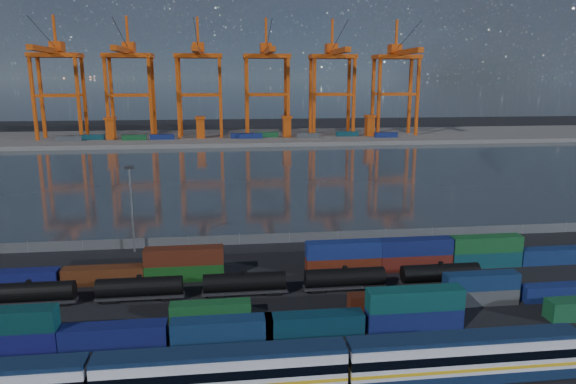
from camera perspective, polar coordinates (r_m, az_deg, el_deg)
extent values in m
plane|color=black|center=(77.96, 2.72, -12.01)|extent=(700.00, 700.00, 0.00)
plane|color=#29333B|center=(178.26, -2.91, 2.06)|extent=(700.00, 700.00, 0.00)
cube|color=#514F4C|center=(281.89, -4.44, 6.10)|extent=(700.00, 70.00, 2.00)
cone|color=#1E2630|center=(1779.23, -27.46, 16.91)|extent=(1000.00, 1000.00, 420.00)
cone|color=#1E2630|center=(1695.77, -14.08, 19.89)|extent=(1100.00, 1100.00, 520.00)
cone|color=#1E2630|center=(1694.87, 0.33, 19.22)|extent=(1040.00, 1040.00, 460.00)
cone|color=#1E2630|center=(1785.52, 13.78, 17.25)|extent=(960.00, 960.00, 380.00)
cone|color=#1E2630|center=(1930.82, 23.83, 14.99)|extent=(840.00, 840.00, 300.00)
cube|color=silver|center=(55.98, -7.33, -19.25)|extent=(25.61, 3.07, 3.89)
cube|color=#101F3A|center=(54.86, -7.40, -17.29)|extent=(25.61, 2.77, 0.51)
cube|color=gold|center=(56.42, -7.31, -19.95)|extent=(25.64, 3.17, 0.37)
cube|color=black|center=(55.77, -7.35, -18.89)|extent=(25.64, 3.17, 1.02)
cube|color=silver|center=(61.30, 18.96, -16.85)|extent=(25.61, 3.07, 3.89)
cube|color=#101F3A|center=(62.31, 18.82, -18.50)|extent=(25.61, 3.13, 1.23)
cube|color=#101F3A|center=(60.28, 19.11, -15.02)|extent=(25.61, 2.77, 0.51)
cube|color=gold|center=(61.70, 18.91, -17.52)|extent=(25.64, 3.17, 0.37)
cube|color=black|center=(61.10, 18.99, -16.52)|extent=(25.64, 3.17, 1.02)
cube|color=black|center=(59.58, 10.47, -20.18)|extent=(3.07, 2.05, 0.72)
cube|color=black|center=(66.68, 26.09, -17.53)|extent=(3.07, 2.05, 0.72)
cube|color=navy|center=(72.82, -29.04, -14.33)|extent=(12.77, 2.60, 2.77)
cube|color=#0B3739|center=(71.69, -29.28, -12.34)|extent=(12.77, 2.60, 2.77)
cube|color=navy|center=(69.05, -18.75, -14.84)|extent=(12.77, 2.60, 2.77)
cube|color=navy|center=(67.56, -7.33, -14.87)|extent=(12.77, 2.60, 2.77)
cube|color=#0C2F42|center=(68.40, 2.95, -14.42)|extent=(12.77, 2.60, 2.77)
cube|color=navy|center=(71.71, 13.80, -13.45)|extent=(12.77, 2.60, 2.77)
cube|color=#0D4645|center=(70.56, 13.92, -11.43)|extent=(12.77, 2.60, 2.77)
cube|color=#165325|center=(73.05, -8.60, -12.88)|extent=(11.02, 2.24, 2.39)
cube|color=#542010|center=(76.31, 10.88, -11.82)|extent=(11.02, 2.24, 2.39)
cube|color=#45484B|center=(81.55, 20.55, -10.78)|extent=(11.02, 2.24, 2.39)
cube|color=navy|center=(80.67, 20.68, -9.22)|extent=(11.02, 2.24, 2.39)
cube|color=navy|center=(87.66, 27.75, -9.81)|extent=(11.02, 2.24, 2.39)
cube|color=navy|center=(92.64, -27.96, -8.54)|extent=(12.74, 2.59, 2.76)
cube|color=#542610|center=(88.68, -19.77, -8.69)|extent=(12.74, 2.59, 2.76)
cube|color=#144B16|center=(86.68, -11.40, -8.67)|extent=(12.74, 2.59, 2.76)
cube|color=#4C1D0F|center=(85.73, -11.48, -6.95)|extent=(12.74, 2.59, 2.76)
cube|color=#591C0D|center=(88.49, 6.13, -8.04)|extent=(12.74, 2.59, 2.76)
cube|color=navy|center=(87.56, 6.17, -6.35)|extent=(12.74, 2.59, 2.76)
cube|color=#5A1912|center=(92.12, 13.98, -7.51)|extent=(12.74, 2.59, 2.76)
cube|color=navy|center=(91.23, 14.07, -5.88)|extent=(12.74, 2.59, 2.76)
cube|color=#0D3D47|center=(97.21, 20.97, -6.92)|extent=(12.74, 2.59, 2.76)
cube|color=#175626|center=(96.37, 21.10, -5.37)|extent=(12.74, 2.59, 2.76)
cube|color=navy|center=(103.82, 27.37, -6.29)|extent=(12.74, 2.59, 2.76)
cylinder|color=black|center=(84.21, -26.76, -9.87)|extent=(12.43, 2.77, 2.77)
cylinder|color=black|center=(83.68, -26.86, -8.90)|extent=(0.76, 0.76, 0.48)
cube|color=black|center=(84.77, -26.66, -10.83)|extent=(12.90, 1.91, 0.38)
cube|color=black|center=(86.47, -29.36, -10.94)|extent=(2.39, 1.72, 0.57)
cube|color=black|center=(83.56, -23.80, -11.17)|extent=(2.39, 1.72, 0.57)
cylinder|color=black|center=(80.26, -16.14, -10.07)|extent=(12.43, 2.77, 2.77)
cylinder|color=black|center=(79.70, -16.21, -9.05)|extent=(0.76, 0.76, 0.48)
cube|color=black|center=(80.84, -16.07, -11.07)|extent=(12.90, 1.91, 0.38)
cube|color=black|center=(81.81, -19.09, -11.28)|extent=(2.39, 1.72, 0.57)
cube|color=black|center=(80.40, -12.97, -11.32)|extent=(2.39, 1.72, 0.57)
cylinder|color=black|center=(79.19, -4.84, -9.90)|extent=(12.43, 2.77, 2.77)
cylinder|color=black|center=(78.62, -4.86, -8.87)|extent=(0.76, 0.76, 0.48)
cube|color=black|center=(79.79, -4.82, -10.92)|extent=(12.90, 1.91, 0.38)
cube|color=black|center=(79.93, -7.96, -11.25)|extent=(2.39, 1.72, 0.57)
cube|color=black|center=(80.18, -1.68, -11.06)|extent=(2.39, 1.72, 0.57)
cylinder|color=black|center=(81.13, 6.32, -9.38)|extent=(12.43, 2.77, 2.77)
cylinder|color=black|center=(80.57, 6.34, -8.37)|extent=(0.76, 0.76, 0.48)
cube|color=black|center=(81.71, 6.29, -10.37)|extent=(12.90, 1.91, 0.38)
cube|color=black|center=(81.03, 3.27, -10.81)|extent=(2.39, 1.72, 0.57)
cube|color=black|center=(82.90, 9.23, -10.40)|extent=(2.39, 1.72, 0.57)
cylinder|color=black|center=(85.86, 16.56, -8.58)|extent=(12.43, 2.77, 2.77)
cylinder|color=black|center=(85.34, 16.62, -7.62)|extent=(0.76, 0.76, 0.48)
cube|color=black|center=(86.41, 16.49, -9.53)|extent=(12.90, 1.91, 0.38)
cube|color=black|center=(84.99, 13.77, -10.02)|extent=(2.39, 1.72, 0.57)
cube|color=black|center=(88.30, 19.08, -9.49)|extent=(2.39, 1.72, 0.57)
cube|color=#595B5E|center=(103.50, 0.13, -5.11)|extent=(160.00, 0.06, 2.00)
cylinder|color=slate|center=(109.50, -26.94, -5.46)|extent=(0.12, 0.12, 2.20)
cylinder|color=slate|center=(106.46, -21.86, -5.48)|extent=(0.12, 0.12, 2.20)
cylinder|color=slate|center=(104.29, -16.53, -5.45)|extent=(0.12, 0.12, 2.20)
cylinder|color=slate|center=(103.05, -11.02, -5.37)|extent=(0.12, 0.12, 2.20)
cylinder|color=slate|center=(102.77, -5.43, -5.24)|extent=(0.12, 0.12, 2.20)
cylinder|color=slate|center=(103.47, 0.13, -5.06)|extent=(0.12, 0.12, 2.20)
cylinder|color=slate|center=(105.11, 5.57, -4.83)|extent=(0.12, 0.12, 2.20)
cylinder|color=slate|center=(107.66, 10.79, -4.58)|extent=(0.12, 0.12, 2.20)
cylinder|color=slate|center=(111.06, 15.73, -4.30)|extent=(0.12, 0.12, 2.20)
cylinder|color=slate|center=(115.22, 20.34, -4.02)|extent=(0.12, 0.12, 2.20)
cylinder|color=slate|center=(120.08, 24.60, -3.73)|extent=(0.12, 0.12, 2.20)
cylinder|color=slate|center=(125.55, 28.50, -3.45)|extent=(0.12, 0.12, 2.20)
cylinder|color=slate|center=(100.53, -16.96, -2.05)|extent=(0.36, 0.36, 16.00)
cube|color=black|center=(98.84, -17.26, 2.61)|extent=(1.60, 0.40, 0.60)
cube|color=#C2460D|center=(285.06, -26.43, 9.11)|extent=(1.55, 1.55, 43.52)
cube|color=#C2460D|center=(296.04, -25.69, 9.26)|extent=(1.55, 1.55, 43.52)
cube|color=#C2460D|center=(278.81, -22.25, 9.43)|extent=(1.55, 1.55, 43.52)
cube|color=#C2460D|center=(290.02, -21.66, 9.57)|extent=(1.55, 1.55, 43.52)
cube|color=#C2460D|center=(281.68, -24.41, 9.72)|extent=(21.28, 1.35, 1.35)
cube|color=#C2460D|center=(292.78, -23.74, 9.84)|extent=(21.28, 1.35, 1.35)
cube|color=#C2460D|center=(287.32, -24.42, 13.67)|extent=(24.18, 13.54, 2.13)
cube|color=#C2460D|center=(276.32, -25.18, 14.10)|extent=(2.90, 46.42, 2.42)
cube|color=#C2460D|center=(291.22, -24.27, 14.52)|extent=(5.80, 7.74, 4.84)
cube|color=#C2460D|center=(289.85, -24.52, 15.95)|extent=(1.16, 1.16, 15.47)
cylinder|color=black|center=(274.52, -25.47, 15.51)|extent=(0.23, 39.81, 13.13)
cube|color=#C2460D|center=(275.57, -19.46, 9.62)|extent=(1.55, 1.55, 43.52)
cube|color=#C2460D|center=(286.91, -18.97, 9.74)|extent=(1.55, 1.55, 43.52)
cube|color=#C2460D|center=(271.85, -15.02, 9.87)|extent=(1.55, 1.55, 43.52)
cube|color=#C2460D|center=(283.34, -14.70, 9.98)|extent=(1.55, 1.55, 43.52)
cube|color=#C2460D|center=(273.43, -17.29, 10.21)|extent=(21.28, 1.35, 1.35)
cube|color=#C2460D|center=(284.86, -16.88, 10.31)|extent=(21.28, 1.35, 1.35)
cube|color=#C2460D|center=(279.24, -17.34, 14.27)|extent=(24.18, 13.54, 2.13)
cube|color=#C2460D|center=(267.91, -17.82, 14.75)|extent=(2.90, 46.42, 2.42)
cube|color=#C2460D|center=(283.26, -17.26, 15.13)|extent=(5.80, 7.74, 4.84)
cube|color=#C2460D|center=(281.85, -17.43, 16.61)|extent=(1.16, 1.16, 15.47)
cylinder|color=black|center=(266.05, -18.01, 16.22)|extent=(0.23, 39.81, 13.13)
cube|color=#C2460D|center=(270.31, -12.10, 10.01)|extent=(1.55, 1.55, 43.52)
cube|color=#C2460D|center=(281.87, -11.89, 10.11)|extent=(1.55, 1.55, 43.52)
cube|color=#C2460D|center=(269.30, -7.52, 10.17)|extent=(1.55, 1.55, 43.52)
cube|color=#C2460D|center=(280.89, -7.50, 10.26)|extent=(1.55, 1.55, 43.52)
cube|color=#C2460D|center=(269.52, -9.83, 10.56)|extent=(21.28, 1.35, 1.35)
cube|color=#C2460D|center=(281.11, -9.72, 10.63)|extent=(21.28, 1.35, 1.35)
cube|color=#C2460D|center=(275.41, -9.93, 14.67)|extent=(24.18, 13.54, 2.13)
cube|color=#C2460D|center=(263.92, -10.07, 15.19)|extent=(2.90, 46.42, 2.42)
cube|color=#C2460D|center=(279.48, -9.92, 15.53)|extent=(5.80, 7.74, 4.84)
cube|color=#C2460D|center=(278.05, -10.00, 17.04)|extent=(1.16, 1.16, 15.47)
cylinder|color=black|center=(262.03, -10.15, 16.69)|extent=(0.23, 39.81, 13.13)
cube|color=#C2460D|center=(269.53, -4.55, 10.23)|extent=(1.55, 1.55, 43.52)
cube|color=#C2460D|center=(281.12, -4.66, 10.33)|extent=(1.55, 1.55, 43.52)
cube|color=#C2460D|center=(271.28, 0.02, 10.29)|extent=(1.55, 1.55, 43.52)
cube|color=#C2460D|center=(282.79, -0.27, 10.38)|extent=(1.55, 1.55, 43.52)
cube|color=#C2460D|center=(270.12, -2.26, 10.73)|extent=(21.28, 1.35, 1.35)
cube|color=#C2460D|center=(281.68, -2.46, 10.80)|extent=(21.28, 1.35, 1.35)
cube|color=#C2460D|center=(276.00, -2.40, 14.83)|extent=(24.18, 13.54, 2.13)
cube|color=#C2460D|center=(264.53, -2.20, 15.36)|extent=(2.90, 46.42, 2.42)
cube|color=#C2460D|center=(280.06, -2.48, 15.69)|extent=(5.80, 7.74, 4.84)
cube|color=#C2460D|center=(278.63, -2.46, 17.20)|extent=(1.16, 1.16, 15.47)
cylinder|color=black|center=(262.65, -2.17, 16.86)|extent=(0.23, 39.81, 13.13)
cube|color=#C2460D|center=(273.27, 2.92, 10.29)|extent=(1.55, 1.55, 43.52)
cube|color=#C2460D|center=(284.71, 2.52, 10.38)|extent=(1.55, 1.55, 43.52)
cube|color=#C2460D|center=(277.69, 7.32, 10.24)|extent=(1.55, 1.55, 43.52)
cube|color=#C2460D|center=(288.95, 6.75, 10.34)|extent=(1.55, 1.55, 43.52)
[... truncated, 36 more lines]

